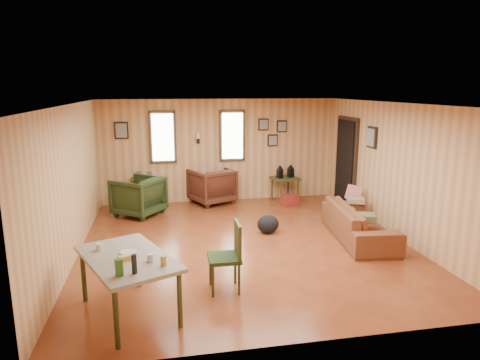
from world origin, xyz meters
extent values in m
cube|color=brown|center=(0.00, 0.00, -0.01)|extent=(5.50, 6.00, 0.02)
cube|color=#997C5B|center=(0.00, 0.00, 2.41)|extent=(5.50, 6.00, 0.02)
cube|color=tan|center=(0.00, 3.01, 1.20)|extent=(5.50, 0.02, 2.40)
cube|color=tan|center=(0.00, -3.01, 1.20)|extent=(5.50, 0.02, 2.40)
cube|color=tan|center=(-2.76, 0.00, 1.20)|extent=(0.02, 6.00, 2.40)
cube|color=tan|center=(2.76, 0.00, 1.20)|extent=(0.02, 6.00, 2.40)
cube|color=black|center=(-1.30, 2.97, 1.55)|extent=(0.60, 0.05, 1.20)
cube|color=#E0F2D1|center=(-1.30, 2.93, 1.55)|extent=(0.48, 0.04, 1.06)
cube|color=black|center=(0.30, 2.97, 1.55)|extent=(0.60, 0.05, 1.20)
cube|color=#E0F2D1|center=(0.30, 2.93, 1.55)|extent=(0.48, 0.04, 1.06)
cube|color=black|center=(-0.50, 2.95, 1.45)|extent=(0.07, 0.05, 0.12)
cylinder|color=silver|center=(-0.50, 2.89, 1.58)|extent=(0.07, 0.07, 0.14)
cube|color=black|center=(2.72, 1.95, 1.00)|extent=(0.06, 1.00, 2.05)
cube|color=black|center=(2.68, 1.95, 1.00)|extent=(0.04, 0.82, 1.90)
cube|color=black|center=(1.05, 2.97, 1.80)|extent=(0.24, 0.04, 0.28)
cube|color=#9E998C|center=(1.05, 2.94, 1.80)|extent=(0.19, 0.02, 0.22)
cube|color=black|center=(1.50, 2.97, 1.75)|extent=(0.24, 0.04, 0.28)
cube|color=#9E998C|center=(1.50, 2.94, 1.75)|extent=(0.19, 0.02, 0.22)
cube|color=black|center=(1.28, 2.97, 1.42)|extent=(0.24, 0.04, 0.28)
cube|color=#9E998C|center=(1.28, 2.94, 1.42)|extent=(0.19, 0.02, 0.22)
cube|color=black|center=(-2.20, 2.97, 1.72)|extent=(0.30, 0.04, 0.38)
cube|color=#9E998C|center=(-2.20, 2.94, 1.72)|extent=(0.24, 0.02, 0.31)
cube|color=black|center=(2.72, 0.85, 1.70)|extent=(0.04, 0.34, 0.42)
cube|color=#9E998C|center=(2.69, 0.85, 1.70)|extent=(0.02, 0.27, 0.34)
imported|color=brown|center=(2.06, -0.11, 0.41)|extent=(0.85, 2.13, 0.81)
imported|color=#4D2417|center=(-0.22, 2.78, 0.45)|extent=(1.14, 1.11, 0.91)
imported|color=#243216|center=(-1.86, 2.11, 0.45)|extent=(1.18, 1.19, 0.90)
cube|color=#353F1C|center=(-1.74, 2.98, 0.61)|extent=(0.64, 0.59, 0.04)
cube|color=#353F1C|center=(-1.74, 2.98, 0.20)|extent=(0.58, 0.53, 0.03)
cylinder|color=#353F1C|center=(-1.98, 2.74, 0.30)|extent=(0.05, 0.05, 0.60)
cylinder|color=#353F1C|center=(-1.47, 2.77, 0.30)|extent=(0.05, 0.05, 0.60)
cylinder|color=#353F1C|center=(-2.01, 3.19, 0.30)|extent=(0.05, 0.05, 0.60)
cylinder|color=#353F1C|center=(-1.49, 3.21, 0.30)|extent=(0.05, 0.05, 0.60)
cube|color=brown|center=(-1.87, 2.97, 0.71)|extent=(0.11, 0.03, 0.14)
cube|color=brown|center=(-1.63, 2.98, 0.70)|extent=(0.10, 0.03, 0.13)
cube|color=#353F1C|center=(1.50, 2.60, 0.56)|extent=(0.67, 0.67, 0.04)
cylinder|color=#353F1C|center=(1.34, 2.33, 0.28)|extent=(0.05, 0.05, 0.56)
cylinder|color=#353F1C|center=(1.77, 2.44, 0.28)|extent=(0.05, 0.05, 0.56)
cylinder|color=#353F1C|center=(1.23, 2.77, 0.28)|extent=(0.05, 0.05, 0.56)
cylinder|color=#353F1C|center=(1.67, 2.87, 0.28)|extent=(0.05, 0.05, 0.56)
cube|color=black|center=(1.36, 2.57, 0.68)|extent=(0.15, 0.15, 0.20)
cone|color=black|center=(1.36, 2.57, 0.84)|extent=(0.20, 0.20, 0.11)
cube|color=black|center=(1.64, 2.64, 0.68)|extent=(0.15, 0.15, 0.20)
cone|color=black|center=(1.64, 2.64, 0.84)|extent=(0.20, 0.20, 0.11)
cube|color=maroon|center=(1.51, 2.23, 0.13)|extent=(0.40, 0.32, 0.25)
ellipsoid|color=black|center=(0.54, 0.46, 0.17)|extent=(0.45, 0.37, 0.35)
cube|color=brown|center=(1.99, -0.40, 0.48)|extent=(0.47, 0.42, 0.13)
cube|color=red|center=(2.46, 0.97, 0.56)|extent=(0.35, 0.20, 0.34)
cube|color=#9F866C|center=(2.40, 0.74, 0.47)|extent=(0.39, 0.35, 0.10)
cube|color=gray|center=(-1.80, -2.03, 0.70)|extent=(1.36, 1.65, 0.05)
cylinder|color=#353F1C|center=(-1.89, -2.74, 0.34)|extent=(0.08, 0.08, 0.68)
cylinder|color=#353F1C|center=(-1.23, -2.44, 0.34)|extent=(0.08, 0.08, 0.68)
cylinder|color=#353F1C|center=(-2.38, -1.61, 0.34)|extent=(0.08, 0.08, 0.68)
cylinder|color=#353F1C|center=(-1.72, -1.32, 0.34)|extent=(0.08, 0.08, 0.68)
cylinder|color=#BEB7B4|center=(-1.53, -2.22, 0.77)|extent=(0.10, 0.10, 0.09)
cylinder|color=#BEB7B4|center=(-2.15, -1.76, 0.77)|extent=(0.10, 0.10, 0.09)
cube|color=#27551E|center=(-1.85, -2.54, 0.82)|extent=(0.09, 0.09, 0.18)
cylinder|color=black|center=(-1.69, -2.52, 0.83)|extent=(0.08, 0.08, 0.21)
cylinder|color=#B48747|center=(-1.39, -2.36, 0.78)|extent=(0.09, 0.09, 0.11)
cylinder|color=#BEB7B4|center=(-1.80, -1.92, 0.74)|extent=(0.25, 0.25, 0.02)
cube|color=gold|center=(-1.81, -2.13, 0.75)|extent=(0.19, 0.14, 0.06)
cube|color=#243216|center=(-0.60, -1.64, 0.45)|extent=(0.44, 0.44, 0.05)
cube|color=#353F1C|center=(-0.42, -1.64, 0.70)|extent=(0.05, 0.40, 0.46)
cylinder|color=#353F1C|center=(-0.77, -1.80, 0.22)|extent=(0.04, 0.04, 0.44)
cylinder|color=#353F1C|center=(-0.43, -1.81, 0.22)|extent=(0.04, 0.04, 0.44)
cylinder|color=#353F1C|center=(-0.76, -1.46, 0.22)|extent=(0.04, 0.04, 0.44)
cylinder|color=#353F1C|center=(-0.42, -1.47, 0.22)|extent=(0.04, 0.04, 0.44)
camera|label=1|loc=(-1.38, -6.87, 2.66)|focal=32.00mm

